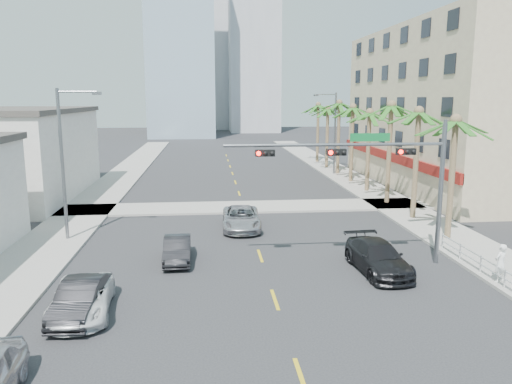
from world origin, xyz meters
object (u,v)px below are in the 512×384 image
Objects in this scene: car_parked_far at (82,298)px; pedestrian at (500,263)px; traffic_signal_mast at (381,167)px; car_lane_center at (241,218)px; car_lane_left at (177,249)px; car_lane_right at (378,257)px; car_parked_mid at (81,299)px.

pedestrian is (18.25, 1.37, 0.39)m from car_parked_far.
car_lane_center is (-6.42, 7.78, -4.34)m from traffic_signal_mast.
car_lane_left is 0.76× the size of car_lane_right.
traffic_signal_mast is at bearing 70.18° from car_lane_right.
car_lane_center is 10.71m from car_lane_right.
car_lane_left is (3.38, 6.20, -0.02)m from car_parked_far.
car_parked_mid is 14.49m from car_lane_center.
traffic_signal_mast is 6.16× the size of pedestrian.
car_lane_right is at bearing -45.83° from pedestrian.
car_lane_center is 1.01× the size of car_lane_right.
car_lane_right is (13.30, 3.82, 0.04)m from car_parked_mid.
car_parked_far is (0.00, 0.16, -0.04)m from car_parked_mid.
car_lane_right reaches higher than car_parked_mid.
car_lane_left is 10.24m from car_lane_right.
pedestrian is (18.25, 1.53, 0.34)m from car_parked_mid.
car_lane_left is 7.29m from car_lane_center.
car_lane_right is 2.85× the size of pedestrian.
car_lane_left is at bearing 171.37° from traffic_signal_mast.
car_lane_center reaches higher than car_lane_left.
car_parked_mid is at bearing -167.84° from car_lane_right.
traffic_signal_mast is 2.15× the size of car_lane_center.
pedestrian reaches higher than car_lane_left.
car_parked_far is 18.30m from pedestrian.
traffic_signal_mast is 2.16× the size of car_lane_right.
car_parked_mid is at bearing -160.48° from traffic_signal_mast.
car_lane_right is (9.92, -2.55, 0.10)m from car_lane_left.
car_lane_center reaches higher than car_parked_far.
car_parked_mid is 18.31m from pedestrian.
pedestrian is at bearing -19.53° from car_lane_left.
car_lane_center is 15.66m from pedestrian.
car_parked_far is at bearing -168.49° from car_lane_right.
pedestrian is at bearing -35.17° from traffic_signal_mast.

